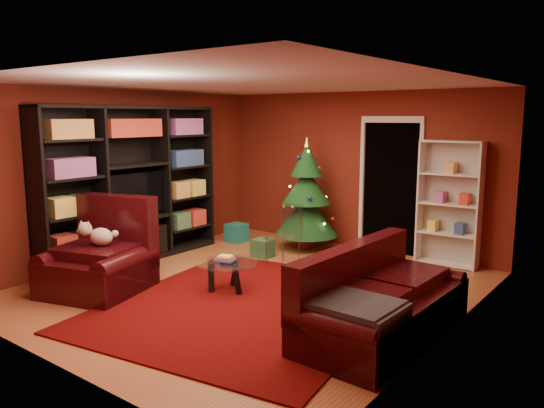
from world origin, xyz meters
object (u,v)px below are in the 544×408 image
Objects in this scene: rug at (248,305)px; armchair at (96,255)px; gift_box_teal at (237,233)px; acrylic_chair at (283,238)px; christmas_tree at (306,195)px; white_bookshelf at (449,204)px; dog at (101,237)px; gift_box_green at (263,248)px; gift_box_red at (304,241)px; sofa at (385,293)px; coffee_table at (228,277)px; media_unit at (132,185)px.

rug is 2.87× the size of armchair.
acrylic_chair reaches higher than gift_box_teal.
white_bookshelf is at bearing 10.63° from christmas_tree.
christmas_tree reaches higher than dog.
gift_box_green is at bearing -154.43° from white_bookshelf.
acrylic_chair is at bearing -72.48° from gift_box_red.
gift_box_green is 0.60m from acrylic_chair.
sofa is (2.87, -1.65, 0.31)m from gift_box_green.
acrylic_chair reaches higher than gift_box_green.
christmas_tree reaches higher than acrylic_chair.
gift_box_teal is at bearing 128.86° from coffee_table.
rug is 4.65× the size of coffee_table.
coffee_table is (2.12, -0.22, -0.98)m from media_unit.
gift_box_green is 0.35× the size of acrylic_chair.
acrylic_chair is (1.95, 1.20, -0.76)m from media_unit.
media_unit is 2.41m from acrylic_chair.
acrylic_chair is (1.53, -0.70, 0.25)m from gift_box_teal.
acrylic_chair is (0.52, -0.17, 0.27)m from gift_box_green.
sofa is 2.81× the size of coffee_table.
rug is 1.15× the size of media_unit.
gift_box_green is at bearing 113.51° from coffee_table.
rug is at bearing -56.13° from gift_box_green.
acrylic_chair is (0.34, -1.08, 0.30)m from gift_box_red.
coffee_table is at bearing 156.63° from rug.
white_bookshelf is 2.32× the size of acrylic_chair.
coffee_table is 1.45m from acrylic_chair.
rug is at bearing 97.36° from sofa.
gift_box_red is at bearing 148.24° from christmas_tree.
sofa is (2.64, -2.54, -0.46)m from christmas_tree.
armchair is (-0.78, -3.51, 0.36)m from gift_box_red.
white_bookshelf reaches higher than coffee_table.
dog reaches higher than gift_box_red.
media_unit is 1.44× the size of sofa.
gift_box_red is at bearing 79.20° from gift_box_green.
christmas_tree reaches higher than sofa.
acrylic_chair is at bearing 97.00° from coffee_table.
dog is 2.62m from acrylic_chair.
gift_box_green is 0.93m from gift_box_red.
gift_box_red is (1.19, 0.38, -0.05)m from gift_box_teal.
gift_box_red is 0.12× the size of white_bookshelf.
gift_box_red is 0.28× the size of acrylic_chair.
sofa is at bearing -1.72° from coffee_table.
sofa reaches higher than dog.
white_bookshelf is 4.98m from armchair.
gift_box_green is at bearing 171.64° from acrylic_chair.
rug is 1.84× the size of white_bookshelf.
dog is 0.19× the size of sofa.
white_bookshelf reaches higher than gift_box_teal.
media_unit is 4.36m from sofa.
armchair reaches higher than dog.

